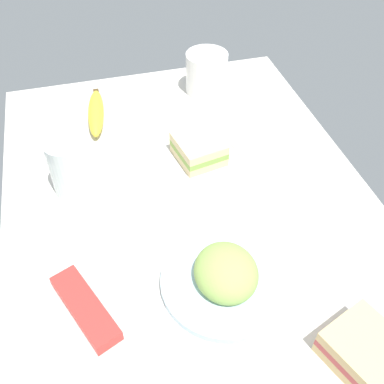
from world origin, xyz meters
TOP-DOWN VIEW (x-y plane):
  - tabletop at (0.00, 0.00)cm, footprint 90.00×64.00cm
  - plate_of_food at (16.83, 0.55)cm, footprint 19.20×19.20cm
  - coffee_mug_black at (-33.85, 12.49)cm, footprint 11.74×9.41cm
  - sandwich_main at (-11.58, 4.44)cm, footprint 10.41×9.70cm
  - sandwich_side at (32.52, 14.11)cm, footprint 12.01×11.45cm
  - glass_of_milk at (-9.08, -19.16)cm, footprint 7.07×7.07cm
  - banana at (-29.37, -13.04)cm, footprint 16.54×5.22cm
  - snack_bar at (16.17, -19.81)cm, footprint 14.18×9.01cm
  - paper_napkin at (-18.47, 19.39)cm, footprint 18.37×18.37cm

SIDE VIEW (x-z plane):
  - tabletop at x=0.00cm, z-range 0.00..2.00cm
  - paper_napkin at x=-18.47cm, z-range 2.00..2.30cm
  - snack_bar at x=16.17cm, z-range 2.00..4.00cm
  - banana at x=-29.37cm, z-range 2.00..5.26cm
  - plate_of_food at x=16.83cm, z-range 0.71..6.99cm
  - sandwich_main at x=-11.58cm, z-range 2.00..6.40cm
  - sandwich_side at x=32.52cm, z-range 2.00..6.40cm
  - coffee_mug_black at x=-33.85cm, z-range 2.14..11.27cm
  - glass_of_milk at x=-9.08cm, z-range 1.37..12.08cm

